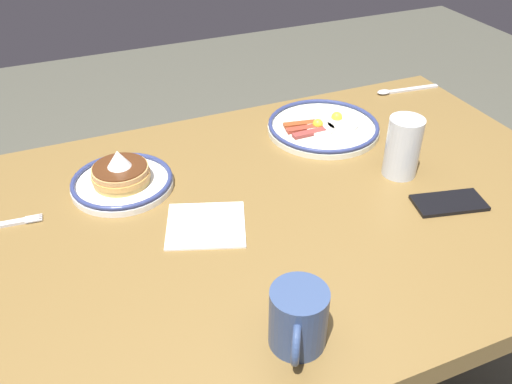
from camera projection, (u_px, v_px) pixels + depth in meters
dining_table at (270, 246)px, 1.14m from camera, size 1.39×0.88×0.74m
plate_near_main at (323, 127)px, 1.35m from camera, size 0.28×0.28×0.04m
plate_center_pancakes at (122, 179)px, 1.14m from camera, size 0.21×0.21×0.09m
coffee_mug at (298, 318)px, 0.79m from camera, size 0.09×0.11×0.10m
drinking_glass at (402, 150)px, 1.16m from camera, size 0.07×0.07×0.13m
cell_phone at (449, 203)px, 1.10m from camera, size 0.16×0.10×0.01m
paper_napkin at (206, 226)px, 1.04m from camera, size 0.19×0.18×0.00m
tea_spoon at (399, 90)px, 1.54m from camera, size 0.19×0.04×0.01m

